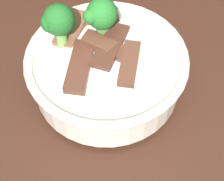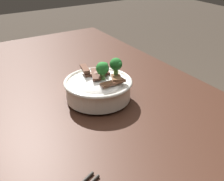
# 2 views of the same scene
# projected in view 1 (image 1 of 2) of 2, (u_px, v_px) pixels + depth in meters

# --- Properties ---
(dining_table) EXTENTS (1.38, 0.93, 0.82)m
(dining_table) POSITION_uv_depth(u_px,v_px,m) (161.00, 153.00, 0.54)
(dining_table) COLOR #381E14
(dining_table) RESTS_ON ground
(rice_bowl) EXTENTS (0.21, 0.21, 0.14)m
(rice_bowl) POSITION_uv_depth(u_px,v_px,m) (106.00, 65.00, 0.44)
(rice_bowl) COLOR silver
(rice_bowl) RESTS_ON dining_table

